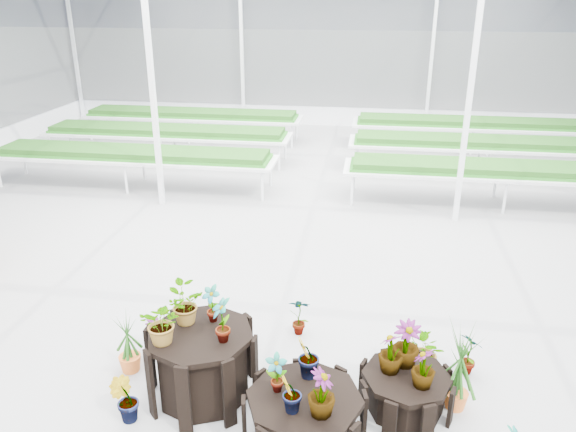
# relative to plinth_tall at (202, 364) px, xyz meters

# --- Properties ---
(ground_plane) EXTENTS (24.00, 24.00, 0.00)m
(ground_plane) POSITION_rel_plinth_tall_xyz_m (0.41, 1.69, -0.41)
(ground_plane) COLOR gray
(ground_plane) RESTS_ON ground
(greenhouse_shell) EXTENTS (18.00, 24.00, 4.50)m
(greenhouse_shell) POSITION_rel_plinth_tall_xyz_m (0.41, 1.69, 1.84)
(greenhouse_shell) COLOR white
(greenhouse_shell) RESTS_ON ground
(steel_frame) EXTENTS (18.00, 24.00, 4.50)m
(steel_frame) POSITION_rel_plinth_tall_xyz_m (0.41, 1.69, 1.84)
(steel_frame) COLOR silver
(steel_frame) RESTS_ON ground
(nursery_benches) EXTENTS (16.00, 7.00, 0.84)m
(nursery_benches) POSITION_rel_plinth_tall_xyz_m (0.41, 8.89, 0.01)
(nursery_benches) COLOR silver
(nursery_benches) RESTS_ON ground
(plinth_tall) EXTENTS (1.21, 1.21, 0.81)m
(plinth_tall) POSITION_rel_plinth_tall_xyz_m (0.00, 0.00, 0.00)
(plinth_tall) COLOR black
(plinth_tall) RESTS_ON ground
(plinth_mid) EXTENTS (1.39, 1.39, 0.61)m
(plinth_mid) POSITION_rel_plinth_tall_xyz_m (1.20, -0.60, -0.10)
(plinth_mid) COLOR black
(plinth_mid) RESTS_ON ground
(plinth_low) EXTENTS (1.29, 1.29, 0.44)m
(plinth_low) POSITION_rel_plinth_tall_xyz_m (2.20, 0.10, -0.19)
(plinth_low) COLOR black
(plinth_low) RESTS_ON ground
(nursery_plants) EXTENTS (4.45, 3.12, 1.32)m
(nursery_plants) POSITION_rel_plinth_tall_xyz_m (1.15, -0.04, 0.11)
(nursery_plants) COLOR #1B4613
(nursery_plants) RESTS_ON ground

